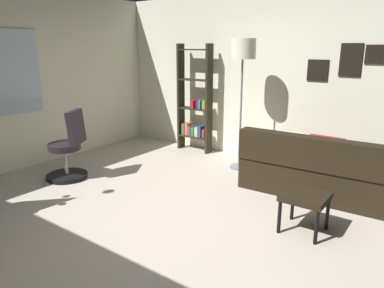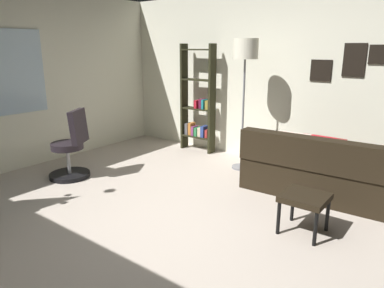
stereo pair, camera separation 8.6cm
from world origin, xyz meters
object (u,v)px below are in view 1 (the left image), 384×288
at_px(footstool, 305,199).
at_px(office_chair, 69,152).
at_px(floor_lamp, 243,59).
at_px(bookshelf, 195,105).
at_px(couch, 328,169).

xyz_separation_m(footstool, office_chair, (-0.45, 3.17, 0.04)).
bearing_deg(floor_lamp, bookshelf, 70.39).
bearing_deg(couch, bookshelf, 78.58).
xyz_separation_m(couch, office_chair, (-1.70, 3.04, 0.09)).
relative_size(footstool, bookshelf, 0.23).
distance_m(bookshelf, floor_lamp, 1.44).
xyz_separation_m(footstool, bookshelf, (1.74, 2.58, 0.47)).
relative_size(office_chair, bookshelf, 0.53).
distance_m(footstool, floor_lamp, 2.37).
bearing_deg(floor_lamp, couch, -94.19).
bearing_deg(floor_lamp, footstool, -132.47).
height_order(office_chair, bookshelf, bookshelf).
relative_size(couch, floor_lamp, 0.95).
distance_m(footstool, bookshelf, 3.15).
distance_m(couch, office_chair, 3.48).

